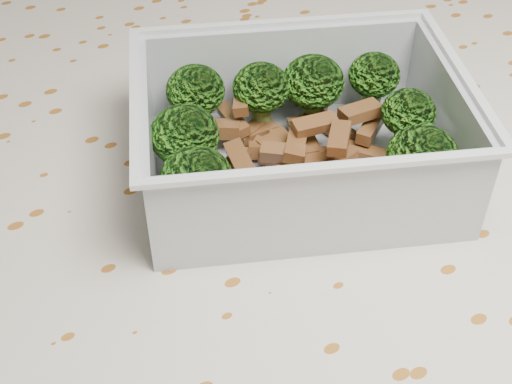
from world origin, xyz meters
TOP-DOWN VIEW (x-y plane):
  - dining_table at (0.00, 0.00)m, footprint 1.40×0.90m
  - tablecloth at (0.00, 0.00)m, footprint 1.46×0.96m
  - lunch_container at (0.05, 0.03)m, footprint 0.24×0.22m
  - broccoli_florets at (0.05, 0.04)m, footprint 0.19×0.17m
  - meat_pile at (0.05, 0.04)m, footprint 0.12×0.10m
  - sausage at (0.04, -0.01)m, footprint 0.16×0.08m

SIDE VIEW (x-z plane):
  - dining_table at x=0.00m, z-range 0.29..1.04m
  - tablecloth at x=0.00m, z-range 0.62..0.81m
  - meat_pile at x=0.05m, z-range 0.76..0.79m
  - lunch_container at x=0.05m, z-range 0.75..0.81m
  - sausage at x=0.04m, z-range 0.77..0.79m
  - broccoli_florets at x=0.05m, z-range 0.77..0.82m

